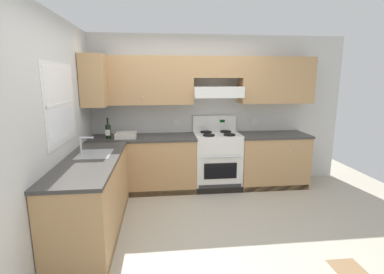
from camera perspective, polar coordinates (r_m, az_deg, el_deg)
ground_plane at (r=3.82m, az=0.72°, el=-17.05°), size 7.04×7.04×0.00m
floor_accent_tile at (r=3.45m, az=28.75°, el=-22.03°), size 0.30×0.30×0.01m
wall_back at (r=4.94m, az=3.31°, el=7.50°), size 4.68×0.57×2.55m
wall_left at (r=3.77m, az=-24.45°, el=3.11°), size 0.47×4.00×2.55m
counter_back_run at (r=4.81m, az=1.16°, el=-5.07°), size 3.60×0.65×0.91m
counter_left_run at (r=3.69m, az=-19.13°, el=-10.90°), size 0.63×1.91×1.13m
stove at (r=4.87m, az=5.00°, el=-4.58°), size 0.76×0.62×1.20m
wine_bottle at (r=4.64m, az=-16.41°, el=1.29°), size 0.08×0.08×0.33m
bowl at (r=4.63m, az=-13.06°, el=0.18°), size 0.32×0.27×0.08m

